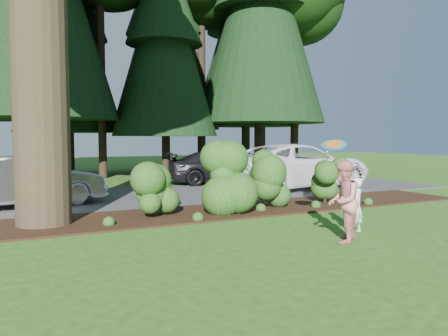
% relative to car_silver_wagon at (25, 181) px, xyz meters
% --- Properties ---
extents(ground, '(80.00, 80.00, 0.00)m').
position_rel_car_silver_wagon_xyz_m(ground, '(4.90, -6.54, -0.77)').
color(ground, '#254E16').
rests_on(ground, ground).
extents(mulch_bed, '(16.00, 2.50, 0.05)m').
position_rel_car_silver_wagon_xyz_m(mulch_bed, '(4.90, -3.29, -0.75)').
color(mulch_bed, black).
rests_on(mulch_bed, ground).
extents(driveway, '(22.00, 6.00, 0.03)m').
position_rel_car_silver_wagon_xyz_m(driveway, '(4.90, 0.96, -0.76)').
color(driveway, '#38383A').
rests_on(driveway, ground).
extents(shrub_row, '(6.53, 1.60, 1.61)m').
position_rel_car_silver_wagon_xyz_m(shrub_row, '(5.67, -3.40, 0.04)').
color(shrub_row, '#1A4314').
rests_on(shrub_row, ground).
extents(lily_cluster, '(0.69, 0.09, 0.57)m').
position_rel_car_silver_wagon_xyz_m(lily_cluster, '(4.60, -4.14, -0.27)').
color(lily_cluster, '#1A4314').
rests_on(lily_cluster, ground).
extents(car_silver_wagon, '(4.72, 2.46, 1.48)m').
position_rel_car_silver_wagon_xyz_m(car_silver_wagon, '(0.00, 0.00, 0.00)').
color(car_silver_wagon, '#B4B4B9').
rests_on(car_silver_wagon, driveway).
extents(car_white_suv, '(6.65, 3.56, 1.77)m').
position_rel_car_silver_wagon_xyz_m(car_white_suv, '(9.97, 0.32, 0.15)').
color(car_white_suv, white).
rests_on(car_white_suv, driveway).
extents(car_dark_suv, '(5.19, 3.02, 1.41)m').
position_rel_car_silver_wagon_xyz_m(car_dark_suv, '(8.09, 3.26, -0.03)').
color(car_dark_suv, black).
rests_on(car_dark_suv, driveway).
extents(child, '(0.49, 0.38, 1.19)m').
position_rel_car_silver_wagon_xyz_m(child, '(6.28, -6.89, -0.17)').
color(child, silver).
rests_on(child, ground).
extents(adult, '(0.99, 0.97, 1.61)m').
position_rel_car_silver_wagon_xyz_m(adult, '(5.44, -7.44, 0.04)').
color(adult, red).
rests_on(adult, ground).
extents(frisbee, '(0.58, 0.55, 0.31)m').
position_rel_car_silver_wagon_xyz_m(frisbee, '(5.90, -6.61, 1.13)').
color(frisbee, '#166E7C').
rests_on(frisbee, ground).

